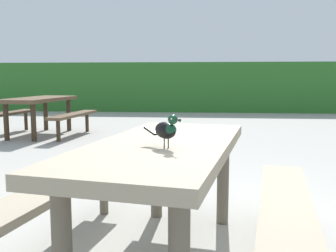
{
  "coord_description": "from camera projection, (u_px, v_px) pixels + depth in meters",
  "views": [
    {
      "loc": [
        0.01,
        -2.33,
        1.11
      ],
      "look_at": [
        -0.18,
        -0.23,
        0.84
      ],
      "focal_mm": 40.24,
      "sensor_mm": 36.0,
      "label": 1
    }
  ],
  "objects": [
    {
      "name": "bird_grackle",
      "position": [
        167.0,
        129.0,
        1.98
      ],
      "size": [
        0.22,
        0.22,
        0.18
      ],
      "color": "black",
      "rests_on": "picnic_table_foreground"
    },
    {
      "name": "ground_plane",
      "position": [
        199.0,
        250.0,
        2.45
      ],
      "size": [
        60.0,
        60.0,
        0.0
      ],
      "primitive_type": "plane",
      "color": "#A3A099"
    },
    {
      "name": "hedge_wall",
      "position": [
        203.0,
        87.0,
        13.19
      ],
      "size": [
        28.0,
        2.05,
        1.63
      ],
      "primitive_type": "cube",
      "color": "#2D6B28",
      "rests_on": "ground"
    },
    {
      "name": "picnic_table_mid_left",
      "position": [
        40.0,
        107.0,
        7.33
      ],
      "size": [
        1.83,
        1.86,
        0.74
      ],
      "color": "brown",
      "rests_on": "ground"
    },
    {
      "name": "picnic_table_foreground",
      "position": [
        164.0,
        172.0,
        2.24
      ],
      "size": [
        1.96,
        1.98,
        0.74
      ],
      "color": "gray",
      "rests_on": "ground"
    }
  ]
}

